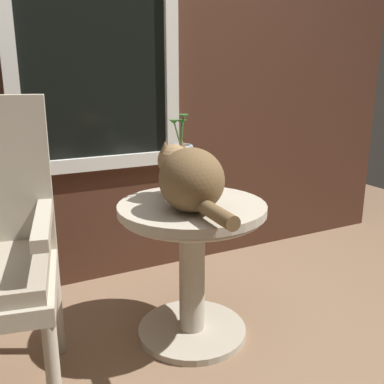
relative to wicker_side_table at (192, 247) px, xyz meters
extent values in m
plane|color=#7F6047|center=(-0.17, -0.09, -0.41)|extent=(6.00, 6.00, 0.00)
cube|color=#47281C|center=(-0.17, 0.74, 0.89)|extent=(4.00, 0.04, 2.60)
cube|color=silver|center=(-0.17, 0.70, 0.25)|extent=(0.88, 0.03, 0.07)
cube|color=silver|center=(-0.58, 0.70, 0.79)|extent=(0.07, 0.03, 1.09)
cube|color=silver|center=(0.23, 0.70, 0.79)|extent=(0.07, 0.03, 1.09)
cube|color=black|center=(-0.17, 0.71, 0.79)|extent=(0.79, 0.01, 1.07)
cylinder|color=#B2A893|center=(0.00, 0.00, -0.40)|extent=(0.47, 0.47, 0.03)
cylinder|color=#B2A893|center=(0.00, 0.00, -0.11)|extent=(0.11, 0.11, 0.53)
cylinder|color=#B2A893|center=(0.00, 0.00, 0.17)|extent=(0.61, 0.61, 0.03)
torus|color=#B2A893|center=(0.00, 0.00, 0.14)|extent=(0.59, 0.59, 0.02)
cylinder|color=#B2A893|center=(-0.64, -0.33, -0.21)|extent=(0.04, 0.04, 0.41)
cylinder|color=#B2A893|center=(-0.55, 0.13, -0.21)|extent=(0.04, 0.04, 0.41)
cube|color=#B2A893|center=(-0.59, -0.10, 0.24)|extent=(0.14, 0.47, 0.04)
ellipsoid|color=brown|center=(-0.04, -0.08, 0.31)|extent=(0.26, 0.29, 0.25)
sphere|color=olive|center=(-0.04, 0.09, 0.35)|extent=(0.14, 0.14, 0.14)
cone|color=brown|center=(0.00, 0.09, 0.42)|extent=(0.04, 0.04, 0.05)
cone|color=brown|center=(-0.07, 0.09, 0.42)|extent=(0.04, 0.04, 0.05)
cylinder|color=brown|center=(-0.05, -0.28, 0.24)|extent=(0.06, 0.25, 0.05)
cylinder|color=gray|center=(0.02, 0.14, 0.19)|extent=(0.09, 0.09, 0.01)
ellipsoid|color=gray|center=(0.02, 0.14, 0.27)|extent=(0.15, 0.15, 0.15)
cylinder|color=gray|center=(0.02, 0.14, 0.37)|extent=(0.08, 0.08, 0.07)
torus|color=gray|center=(0.02, 0.14, 0.40)|extent=(0.10, 0.10, 0.02)
cylinder|color=#387533|center=(0.03, 0.15, 0.45)|extent=(0.02, 0.03, 0.10)
cone|color=#387533|center=(0.04, 0.17, 0.50)|extent=(0.04, 0.04, 0.02)
cylinder|color=#387533|center=(0.03, 0.15, 0.46)|extent=(0.02, 0.02, 0.13)
cone|color=#387533|center=(0.04, 0.15, 0.53)|extent=(0.04, 0.04, 0.02)
cylinder|color=#387533|center=(0.00, 0.13, 0.46)|extent=(0.04, 0.02, 0.11)
cone|color=#387533|center=(-0.02, 0.13, 0.51)|extent=(0.04, 0.04, 0.02)
camera|label=1|loc=(-0.77, -1.52, 0.70)|focal=40.82mm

